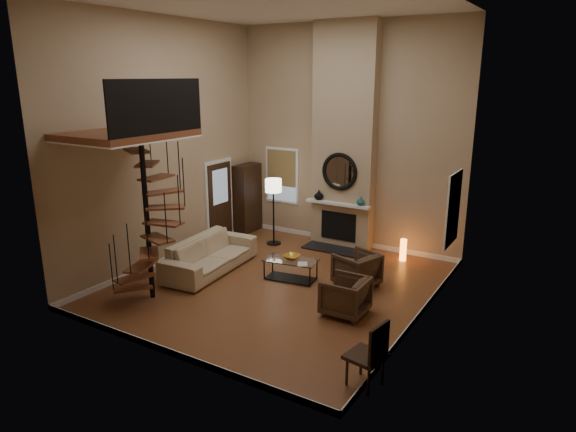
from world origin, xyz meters
The scene contains 33 objects.
ground centered at (0.00, 0.00, -0.01)m, with size 6.00×6.50×0.01m, color brown.
back_wall centered at (0.00, 3.25, 2.75)m, with size 6.00×0.02×5.50m, color tan.
front_wall centered at (0.00, -3.25, 2.75)m, with size 6.00×0.02×5.50m, color tan.
left_wall centered at (-3.00, 0.00, 2.75)m, with size 0.02×6.50×5.50m, color tan.
right_wall centered at (3.00, 0.00, 2.75)m, with size 0.02×6.50×5.50m, color tan.
ceiling centered at (0.00, 0.00, 5.50)m, with size 6.00×6.50×0.01m, color silver.
baseboard_back centered at (0.00, 3.24, 0.06)m, with size 6.00×0.02×0.12m, color white.
baseboard_front centered at (0.00, -3.24, 0.06)m, with size 6.00×0.02×0.12m, color white.
baseboard_left centered at (-2.99, 0.00, 0.06)m, with size 0.02×6.50×0.12m, color white.
baseboard_right centered at (2.99, 0.00, 0.06)m, with size 0.02×6.50×0.12m, color white.
chimney_breast centered at (0.00, 3.06, 2.75)m, with size 1.60×0.38×5.50m, color tan.
hearth centered at (0.00, 2.57, 0.02)m, with size 1.50×0.60×0.04m, color black.
firebox centered at (0.00, 2.86, 0.55)m, with size 0.95×0.02×0.72m, color black.
mantel centered at (0.00, 2.78, 1.15)m, with size 1.70×0.18×0.06m, color white.
mirror_frame centered at (0.00, 2.84, 1.95)m, with size 0.94×0.94×0.10m, color black.
mirror_disc centered at (0.00, 2.85, 1.95)m, with size 0.80×0.80×0.01m, color white.
vase_left centered at (-0.55, 2.82, 1.30)m, with size 0.24×0.24×0.25m, color black.
vase_right centered at (0.60, 2.82, 1.28)m, with size 0.20×0.20×0.21m, color #164F4F.
window_back centered at (-1.90, 3.22, 1.62)m, with size 1.02×0.06×1.52m.
window_right centered at (2.97, 2.00, 1.63)m, with size 0.06×1.02×1.52m.
entry_door centered at (-2.95, 1.80, 1.05)m, with size 0.10×1.05×2.16m.
loft centered at (-2.04, -1.80, 3.24)m, with size 1.70×2.20×1.09m.
spiral_stair centered at (-1.78, -1.79, 1.78)m, with size 1.47×1.47×4.06m.
hutch centered at (-2.77, 2.81, 0.95)m, with size 0.40×0.84×1.88m, color black.
sofa centered at (-1.73, -0.10, 0.40)m, with size 2.50×0.98×0.73m, color tan.
armchair_near centered at (1.48, 0.80, 0.35)m, with size 0.78×0.80×0.73m, color #473121.
armchair_far centered at (1.84, -0.51, 0.35)m, with size 0.76×0.78×0.71m, color #473121.
coffee_table centered at (0.08, 0.38, 0.28)m, with size 1.21×0.74×0.44m.
bowl centered at (0.08, 0.43, 0.50)m, with size 0.36×0.36×0.09m, color gold.
book centered at (0.43, 0.23, 0.46)m, with size 0.20×0.27×0.03m, color gray.
floor_lamp centered at (-1.53, 2.21, 1.41)m, with size 0.42×0.42×1.72m.
accent_lamp centered at (1.75, 2.76, 0.25)m, with size 0.15×0.15×0.54m, color orange.
side_chair centered at (3.03, -2.39, 0.53)m, with size 0.57×0.57×1.01m.
Camera 1 is at (5.30, -8.35, 4.24)m, focal length 31.76 mm.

